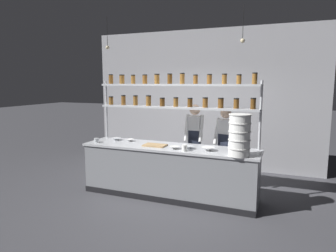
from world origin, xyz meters
name	(u,v)px	position (x,y,z in m)	size (l,w,h in m)	color
ground_plane	(169,196)	(0.00, 0.00, 0.00)	(40.00, 40.00, 0.00)	#3D3D42
back_wall	(203,99)	(0.00, 2.20, 1.64)	(5.58, 0.12, 3.29)	#939399
prep_counter	(169,171)	(0.00, 0.00, 0.46)	(3.18, 0.76, 0.92)	gray
spice_shelf_unit	(175,98)	(-0.01, 0.33, 1.77)	(3.06, 0.28, 2.22)	#ADAFB5
chef_left	(194,140)	(0.25, 0.72, 0.93)	(0.37, 0.30, 1.63)	black
chef_center	(225,143)	(0.86, 0.70, 0.90)	(0.39, 0.31, 1.58)	black
container_stack	(240,135)	(1.26, -0.26, 1.25)	(0.34, 0.34, 0.65)	white
cutting_board	(155,145)	(-0.25, -0.06, 0.93)	(0.40, 0.26, 0.02)	#A88456
prep_bowl_near_left	(130,140)	(-0.88, 0.15, 0.94)	(0.16, 0.16, 0.04)	white
prep_bowl_center_front	(175,148)	(0.16, -0.17, 0.94)	(0.18, 0.18, 0.05)	silver
prep_bowl_center_back	(208,149)	(0.73, -0.09, 0.95)	(0.23, 0.23, 0.06)	white
prep_bowl_near_right	(188,147)	(0.37, -0.07, 0.94)	(0.19, 0.19, 0.05)	silver
prep_bowl_far_left	(116,139)	(-1.18, 0.14, 0.94)	(0.18, 0.18, 0.05)	silver
serving_cup_front	(96,140)	(-1.41, -0.19, 0.96)	(0.09, 0.09, 0.08)	#B2B7BC
serving_cup_by_board	(184,148)	(0.37, -0.26, 0.97)	(0.09, 0.09, 0.10)	silver
pendant_light_row	(169,43)	(0.00, 0.00, 2.71)	(2.52, 0.07, 0.59)	black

